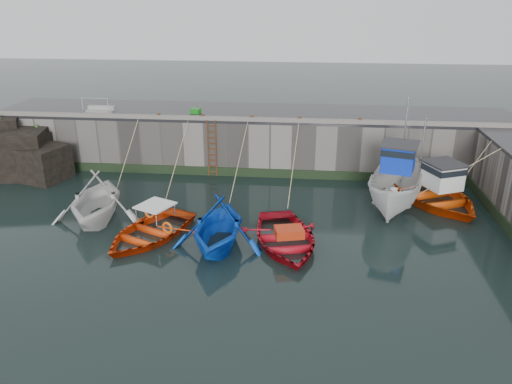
# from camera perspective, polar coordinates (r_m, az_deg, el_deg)

# --- Properties ---
(ground) EXTENTS (120.00, 120.00, 0.00)m
(ground) POSITION_cam_1_polar(r_m,az_deg,el_deg) (19.20, -4.44, -8.45)
(ground) COLOR black
(ground) RESTS_ON ground
(quay_back) EXTENTS (30.00, 5.00, 3.00)m
(quay_back) POSITION_cam_1_polar(r_m,az_deg,el_deg) (30.09, -0.37, 6.11)
(quay_back) COLOR slate
(quay_back) RESTS_ON ground
(road_back) EXTENTS (30.00, 5.00, 0.16)m
(road_back) POSITION_cam_1_polar(r_m,az_deg,el_deg) (29.70, -0.38, 9.05)
(road_back) COLOR black
(road_back) RESTS_ON quay_back
(kerb_back) EXTENTS (30.00, 0.30, 0.20)m
(kerb_back) POSITION_cam_1_polar(r_m,az_deg,el_deg) (27.39, -0.92, 8.33)
(kerb_back) COLOR slate
(kerb_back) RESTS_ON road_back
(algae_back) EXTENTS (30.00, 0.08, 0.50)m
(algae_back) POSITION_cam_1_polar(r_m,az_deg,el_deg) (28.07, -0.93, 2.25)
(algae_back) COLOR black
(algae_back) RESTS_ON ground
(rock_outcrop) EXTENTS (5.85, 4.24, 3.41)m
(rock_outcrop) POSITION_cam_1_polar(r_m,az_deg,el_deg) (31.21, -25.47, 4.08)
(rock_outcrop) COLOR black
(rock_outcrop) RESTS_ON ground
(ladder) EXTENTS (0.51, 0.08, 3.20)m
(ladder) POSITION_cam_1_polar(r_m,az_deg,el_deg) (27.90, -5.05, 4.95)
(ladder) COLOR #3F1E0F
(ladder) RESTS_ON ground
(boat_near_white) EXTENTS (4.89, 5.46, 2.57)m
(boat_near_white) POSITION_cam_1_polar(r_m,az_deg,el_deg) (24.04, -17.59, -2.95)
(boat_near_white) COLOR silver
(boat_near_white) RESTS_ON ground
(boat_near_white_rope) EXTENTS (0.04, 4.66, 3.10)m
(boat_near_white_rope) POSITION_cam_1_polar(r_m,az_deg,el_deg) (27.82, -14.15, 0.83)
(boat_near_white_rope) COLOR tan
(boat_near_white_rope) RESTS_ON ground
(boat_near_blue) EXTENTS (5.10, 5.78, 0.99)m
(boat_near_blue) POSITION_cam_1_polar(r_m,az_deg,el_deg) (21.78, -12.07, -5.02)
(boat_near_blue) COLOR red
(boat_near_blue) RESTS_ON ground
(boat_near_blue_rope) EXTENTS (0.04, 5.97, 3.10)m
(boat_near_blue_rope) POSITION_cam_1_polar(r_m,az_deg,el_deg) (26.31, -8.76, 0.03)
(boat_near_blue_rope) COLOR tan
(boat_near_blue_rope) RESTS_ON ground
(boat_near_blacktrim) EXTENTS (4.10, 4.72, 2.44)m
(boat_near_blacktrim) POSITION_cam_1_polar(r_m,az_deg,el_deg) (20.64, -4.28, -6.14)
(boat_near_blacktrim) COLOR blue
(boat_near_blacktrim) RESTS_ON ground
(boat_near_blacktrim_rope) EXTENTS (0.04, 6.42, 3.10)m
(boat_near_blacktrim_rope) POSITION_cam_1_polar(r_m,az_deg,el_deg) (25.50, -2.20, -0.43)
(boat_near_blacktrim_rope) COLOR tan
(boat_near_blacktrim_rope) RESTS_ON ground
(boat_near_navy) EXTENTS (4.69, 5.75, 1.04)m
(boat_near_navy) POSITION_cam_1_polar(r_m,az_deg,el_deg) (20.79, 3.30, -5.89)
(boat_near_navy) COLOR red
(boat_near_navy) RESTS_ON ground
(boat_near_navy_rope) EXTENTS (0.04, 5.99, 3.10)m
(boat_near_navy_rope) POSITION_cam_1_polar(r_m,az_deg,el_deg) (25.50, 3.87, -0.47)
(boat_near_navy_rope) COLOR tan
(boat_near_navy_rope) RESTS_ON ground
(boat_far_white) EXTENTS (4.00, 6.68, 5.42)m
(boat_far_white) POSITION_cam_1_polar(r_m,az_deg,el_deg) (24.71, 15.75, 0.53)
(boat_far_white) COLOR silver
(boat_far_white) RESTS_ON ground
(boat_far_orange) EXTENTS (6.52, 7.43, 4.28)m
(boat_far_orange) POSITION_cam_1_polar(r_m,az_deg,el_deg) (26.18, 19.53, -0.17)
(boat_far_orange) COLOR #EE4E0C
(boat_far_orange) RESTS_ON ground
(fish_crate) EXTENTS (0.62, 0.52, 0.27)m
(fish_crate) POSITION_cam_1_polar(r_m,az_deg,el_deg) (29.39, -6.91, 9.19)
(fish_crate) COLOR #167A18
(fish_crate) RESTS_ON road_back
(railing) EXTENTS (1.60, 1.05, 1.00)m
(railing) POSITION_cam_1_polar(r_m,az_deg,el_deg) (30.65, -17.35, 9.01)
(railing) COLOR #A5A8AD
(railing) RESTS_ON road_back
(bollard_a) EXTENTS (0.18, 0.18, 0.28)m
(bollard_a) POSITION_cam_1_polar(r_m,az_deg,el_deg) (28.48, -11.05, 8.54)
(bollard_a) COLOR #3F1E0F
(bollard_a) RESTS_ON road_back
(bollard_b) EXTENTS (0.18, 0.18, 0.28)m
(bollard_b) POSITION_cam_1_polar(r_m,az_deg,el_deg) (27.87, -6.06, 8.53)
(bollard_b) COLOR #3F1E0F
(bollard_b) RESTS_ON road_back
(bollard_c) EXTENTS (0.18, 0.18, 0.28)m
(bollard_c) POSITION_cam_1_polar(r_m,az_deg,el_deg) (27.45, -0.47, 8.45)
(bollard_c) COLOR #3F1E0F
(bollard_c) RESTS_ON road_back
(bollard_d) EXTENTS (0.18, 0.18, 0.28)m
(bollard_d) POSITION_cam_1_polar(r_m,az_deg,el_deg) (27.29, 5.02, 8.29)
(bollard_d) COLOR #3F1E0F
(bollard_d) RESTS_ON road_back
(bollard_e) EXTENTS (0.18, 0.18, 0.28)m
(bollard_e) POSITION_cam_1_polar(r_m,az_deg,el_deg) (27.44, 11.77, 7.99)
(bollard_e) COLOR #3F1E0F
(bollard_e) RESTS_ON road_back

